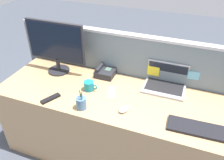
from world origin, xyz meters
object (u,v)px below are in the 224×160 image
object	(u,v)px
keyboard_main	(196,128)
cell_phone_silver_slab	(111,92)
tv_remote	(51,98)
computer_mouse_right_hand	(124,109)
desk_phone	(105,72)
pen_cup	(81,103)
desktop_monitor	(56,44)
coffee_mug	(89,86)
laptop	(165,82)

from	to	relation	value
keyboard_main	cell_phone_silver_slab	world-z (taller)	keyboard_main
cell_phone_silver_slab	tv_remote	distance (m)	0.51
computer_mouse_right_hand	desk_phone	bearing A→B (deg)	150.48
pen_cup	tv_remote	bearing A→B (deg)	178.69
desktop_monitor	computer_mouse_right_hand	world-z (taller)	desktop_monitor
desktop_monitor	coffee_mug	xyz separation A→B (m)	(0.42, -0.20, -0.25)
desk_phone	keyboard_main	xyz separation A→B (m)	(0.88, -0.43, -0.03)
laptop	tv_remote	xyz separation A→B (m)	(-0.86, -0.53, -0.04)
desktop_monitor	pen_cup	xyz separation A→B (m)	(0.47, -0.44, -0.24)
keyboard_main	cell_phone_silver_slab	size ratio (longest dim) A/B	2.58
cell_phone_silver_slab	coffee_mug	xyz separation A→B (m)	(-0.20, -0.03, 0.04)
laptop	pen_cup	world-z (taller)	laptop
laptop	computer_mouse_right_hand	bearing A→B (deg)	-118.17
coffee_mug	tv_remote	bearing A→B (deg)	-135.96
desktop_monitor	keyboard_main	size ratio (longest dim) A/B	1.48
keyboard_main	laptop	bearing A→B (deg)	120.67
computer_mouse_right_hand	cell_phone_silver_slab	xyz separation A→B (m)	(-0.18, 0.19, -0.01)
tv_remote	coffee_mug	world-z (taller)	coffee_mug
keyboard_main	coffee_mug	world-z (taller)	coffee_mug
keyboard_main	cell_phone_silver_slab	bearing A→B (deg)	162.56
desktop_monitor	keyboard_main	bearing A→B (deg)	-14.93
computer_mouse_right_hand	pen_cup	bearing A→B (deg)	-142.92
desk_phone	pen_cup	distance (m)	0.51
laptop	cell_phone_silver_slab	bearing A→B (deg)	-147.93
desktop_monitor	pen_cup	size ratio (longest dim) A/B	3.40
desk_phone	pen_cup	world-z (taller)	pen_cup
desk_phone	tv_remote	bearing A→B (deg)	-119.25
tv_remote	cell_phone_silver_slab	bearing A→B (deg)	57.91
desktop_monitor	cell_phone_silver_slab	xyz separation A→B (m)	(0.62, -0.16, -0.28)
tv_remote	desk_phone	bearing A→B (deg)	87.43
desktop_monitor	keyboard_main	world-z (taller)	desktop_monitor
desktop_monitor	pen_cup	distance (m)	0.69
desk_phone	computer_mouse_right_hand	size ratio (longest dim) A/B	1.76
cell_phone_silver_slab	tv_remote	world-z (taller)	tv_remote
keyboard_main	computer_mouse_right_hand	xyz separation A→B (m)	(-0.54, 0.01, 0.01)
laptop	pen_cup	xyz separation A→B (m)	(-0.57, -0.54, 0.00)
cell_phone_silver_slab	coffee_mug	world-z (taller)	coffee_mug
computer_mouse_right_hand	coffee_mug	size ratio (longest dim) A/B	0.80
laptop	pen_cup	distance (m)	0.78
computer_mouse_right_hand	cell_phone_silver_slab	bearing A→B (deg)	156.36
desk_phone	keyboard_main	world-z (taller)	desk_phone
computer_mouse_right_hand	pen_cup	world-z (taller)	pen_cup
computer_mouse_right_hand	coffee_mug	world-z (taller)	coffee_mug
desktop_monitor	cell_phone_silver_slab	bearing A→B (deg)	-14.82
tv_remote	coffee_mug	bearing A→B (deg)	70.72
cell_phone_silver_slab	laptop	bearing A→B (deg)	13.55
laptop	computer_mouse_right_hand	world-z (taller)	laptop
laptop	keyboard_main	size ratio (longest dim) A/B	0.92
keyboard_main	cell_phone_silver_slab	xyz separation A→B (m)	(-0.72, 0.19, -0.01)
desktop_monitor	coffee_mug	world-z (taller)	desktop_monitor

